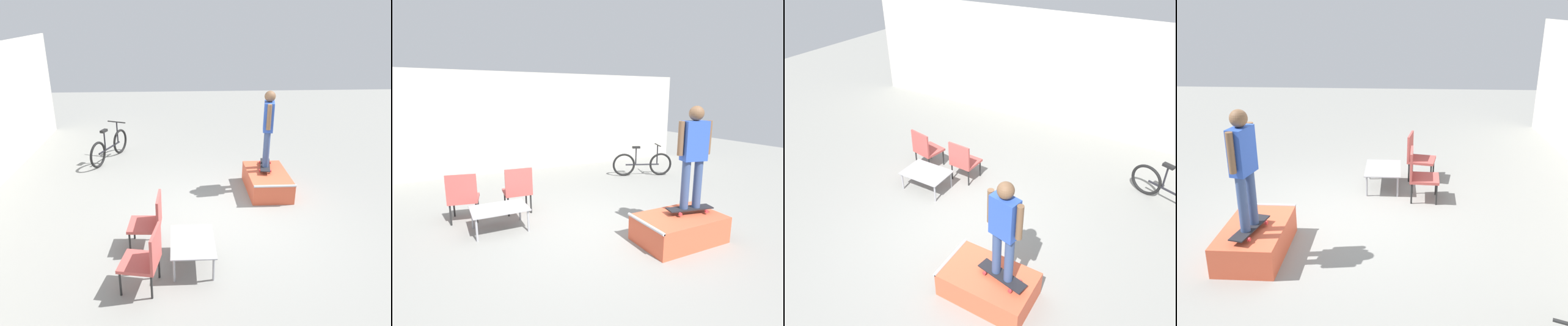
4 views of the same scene
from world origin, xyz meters
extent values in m
plane|color=gray|center=(0.00, 0.00, 0.00)|extent=(24.00, 24.00, 0.00)
cube|color=#DB5638|center=(1.17, -1.10, 0.21)|extent=(1.36, 0.85, 0.43)
cylinder|color=#B7B7BC|center=(0.49, -1.10, 0.43)|extent=(0.05, 0.85, 0.05)
cube|color=black|center=(1.38, -1.09, 0.51)|extent=(0.79, 0.35, 0.02)
cylinder|color=red|center=(1.63, -1.02, 0.48)|extent=(0.06, 0.04, 0.05)
cylinder|color=red|center=(1.59, -1.25, 0.48)|extent=(0.06, 0.04, 0.05)
cylinder|color=red|center=(1.17, -0.93, 0.48)|extent=(0.06, 0.04, 0.05)
cylinder|color=red|center=(1.12, -1.15, 0.48)|extent=(0.06, 0.04, 0.05)
cylinder|color=#384C7A|center=(1.27, -1.06, 0.91)|extent=(0.13, 0.13, 0.78)
cylinder|color=#384C7A|center=(1.49, -1.11, 0.91)|extent=(0.13, 0.13, 0.78)
cube|color=#2D51B7|center=(1.38, -1.09, 1.61)|extent=(0.41, 0.27, 0.61)
cylinder|color=brown|center=(1.14, -1.04, 1.65)|extent=(0.09, 0.09, 0.52)
cylinder|color=brown|center=(1.61, -1.14, 1.65)|extent=(0.09, 0.09, 0.52)
sphere|color=brown|center=(1.38, -1.09, 2.03)|extent=(0.23, 0.23, 0.23)
cube|color=#9E9EA3|center=(-1.31, 0.62, 0.40)|extent=(0.94, 0.67, 0.02)
cylinder|color=#9E9EA3|center=(-1.73, 0.33, 0.19)|extent=(0.04, 0.04, 0.39)
cylinder|color=#9E9EA3|center=(-0.89, 0.33, 0.19)|extent=(0.04, 0.04, 0.39)
cylinder|color=#9E9EA3|center=(-1.73, 0.90, 0.19)|extent=(0.04, 0.04, 0.39)
cylinder|color=#9E9EA3|center=(-0.89, 0.90, 0.19)|extent=(0.04, 0.04, 0.39)
cylinder|color=black|center=(-1.55, 1.55, 0.19)|extent=(0.03, 0.03, 0.38)
cylinder|color=black|center=(-1.98, 1.64, 0.19)|extent=(0.03, 0.03, 0.38)
cylinder|color=black|center=(-1.63, 1.12, 0.19)|extent=(0.03, 0.03, 0.38)
cylinder|color=black|center=(-2.06, 1.20, 0.19)|extent=(0.03, 0.03, 0.38)
cube|color=#B74C47|center=(-1.81, 1.38, 0.41)|extent=(0.61, 0.61, 0.05)
cube|color=#B74C47|center=(-1.85, 1.14, 0.68)|extent=(0.52, 0.14, 0.50)
cylinder|color=black|center=(-0.58, 1.59, 0.19)|extent=(0.03, 0.03, 0.38)
cylinder|color=black|center=(-1.02, 1.61, 0.19)|extent=(0.03, 0.03, 0.38)
cylinder|color=black|center=(-0.60, 1.15, 0.19)|extent=(0.03, 0.03, 0.38)
cylinder|color=black|center=(-1.04, 1.17, 0.19)|extent=(0.03, 0.03, 0.38)
cube|color=#B74C47|center=(-0.81, 1.38, 0.41)|extent=(0.55, 0.55, 0.05)
cube|color=#B74C47|center=(-0.82, 1.14, 0.68)|extent=(0.52, 0.07, 0.50)
camera|label=1|loc=(-6.23, 0.82, 3.68)|focal=35.00mm
camera|label=2|loc=(-2.18, -4.50, 2.26)|focal=28.00mm
camera|label=3|loc=(3.03, -4.47, 4.80)|focal=35.00mm
camera|label=4|loc=(6.50, 0.87, 3.33)|focal=40.00mm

